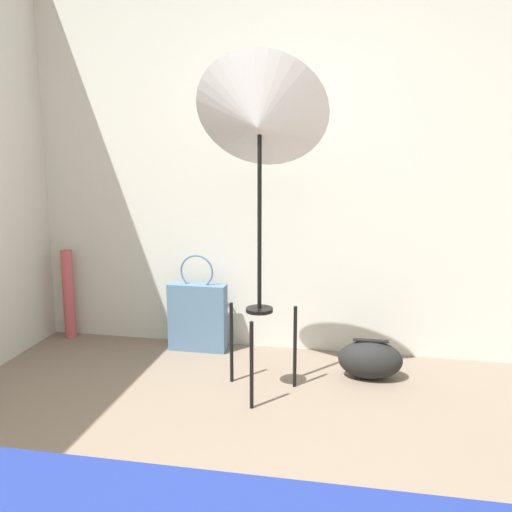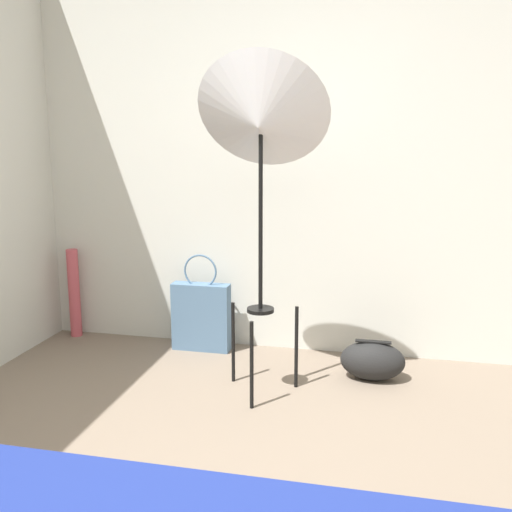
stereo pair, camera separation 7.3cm
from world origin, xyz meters
name	(u,v)px [view 2 (the right image)]	position (x,y,z in m)	size (l,w,h in m)	color
wall_back	(311,146)	(0.00, 2.45, 1.30)	(8.00, 0.05, 2.60)	beige
photo_umbrella	(261,123)	(-0.15, 1.72, 1.42)	(0.68, 0.51, 1.77)	black
tote_bag	(201,316)	(-0.67, 2.27, 0.23)	(0.37, 0.11, 0.63)	slate
duffel_bag	(373,361)	(0.43, 2.02, 0.11)	(0.36, 0.22, 0.23)	black
paper_roll	(74,293)	(-1.60, 2.34, 0.30)	(0.08, 0.08, 0.61)	#BC4C56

